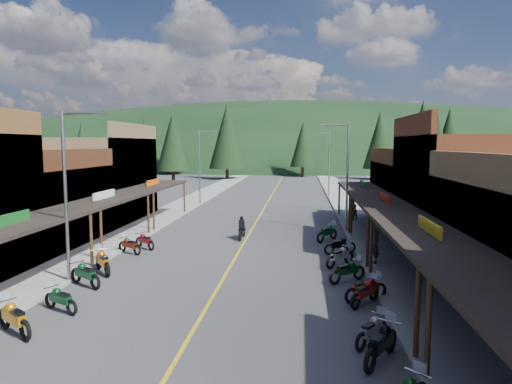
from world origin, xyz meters
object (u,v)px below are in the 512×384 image
(pine_0, at_px, (82,144))
(bike_west_7, at_px, (130,244))
(shop_west_2, at_px, (29,206))
(pine_1, at_px, (171,141))
(pine_7, at_px, (145,141))
(pedestrian_east_b, at_px, (353,209))
(pine_2, at_px, (227,136))
(bike_east_7, at_px, (340,255))
(pedestrian_east_a, at_px, (375,247))
(pine_8, at_px, (128,148))
(bike_east_8, at_px, (340,244))
(shop_east_3, at_px, (427,194))
(shop_east_2, at_px, (474,196))
(bike_east_2, at_px, (381,342))
(streetlight_2, at_px, (345,172))
(bike_east_6, at_px, (347,270))
(pine_11, at_px, (422,139))
(pine_9, at_px, (437,145))
(pine_4, at_px, (379,140))
(bike_west_4, at_px, (60,298))
(pine_3, at_px, (303,144))
(bike_east_3, at_px, (372,329))
(pine_5, at_px, (449,137))
(bike_west_8, at_px, (145,240))
(streetlight_1, at_px, (201,163))
(bike_west_6, at_px, (103,260))
(pine_10, at_px, (173,143))
(bike_west_5, at_px, (85,273))
(streetlight_0, at_px, (68,189))
(rider_on_bike, at_px, (242,230))
(bike_east_9, at_px, (327,232))

(pine_0, relative_size, bike_west_7, 5.59)
(shop_west_2, distance_m, pine_1, 69.22)
(pine_7, relative_size, pedestrian_east_b, 6.76)
(pine_2, bearing_deg, bike_east_7, -75.17)
(bike_east_7, height_order, pedestrian_east_a, pedestrian_east_a)
(pine_8, height_order, bike_east_8, pine_8)
(shop_east_3, bearing_deg, shop_east_2, -89.82)
(bike_east_2, relative_size, pedestrian_east_a, 1.32)
(streetlight_2, bearing_deg, pine_1, 116.53)
(bike_east_6, xyz_separation_m, pedestrian_east_b, (2.12, 17.07, 0.47))
(pine_0, relative_size, pine_11, 0.89)
(pine_1, height_order, pine_8, pine_1)
(bike_east_2, bearing_deg, pine_9, 103.70)
(pine_4, bearing_deg, pedestrian_east_a, -99.50)
(shop_east_3, height_order, bike_west_4, shop_east_3)
(shop_east_3, height_order, pedestrian_east_a, shop_east_3)
(bike_east_6, height_order, bike_east_8, bike_east_6)
(pine_3, height_order, pedestrian_east_a, pine_3)
(bike_east_7, bearing_deg, bike_east_3, -45.49)
(pine_3, bearing_deg, pine_5, 11.31)
(pine_5, bearing_deg, pedestrian_east_b, -113.55)
(bike_west_4, xyz_separation_m, bike_east_3, (11.59, -1.78, -0.02))
(bike_east_3, bearing_deg, bike_east_2, -48.85)
(pine_7, relative_size, pedestrian_east_a, 7.19)
(streetlight_2, relative_size, bike_west_8, 4.04)
(pine_11, bearing_deg, streetlight_1, -149.30)
(pine_0, bearing_deg, bike_west_8, -60.75)
(pine_9, height_order, bike_west_6, pine_9)
(streetlight_2, distance_m, pine_10, 48.91)
(pine_0, distance_m, pine_1, 17.90)
(pine_3, relative_size, pine_8, 1.10)
(streetlight_1, xyz_separation_m, pedestrian_east_b, (15.01, -9.53, -3.39))
(bike_west_5, height_order, bike_west_8, bike_west_5)
(streetlight_0, distance_m, bike_west_6, 4.23)
(bike_west_8, bearing_deg, rider_on_bike, -18.52)
(pine_4, xyz_separation_m, bike_west_6, (-24.22, -64.27, -6.57))
(pine_8, relative_size, bike_east_8, 4.87)
(shop_east_3, relative_size, bike_east_2, 4.76)
(pine_8, distance_m, pine_11, 42.06)
(pine_3, distance_m, pine_5, 30.63)
(pine_11, bearing_deg, bike_east_9, -113.43)
(bike_west_6, xyz_separation_m, bike_east_7, (12.05, 2.48, -0.05))
(bike_west_6, height_order, bike_west_8, bike_west_6)
(pine_8, distance_m, rider_on_bike, 41.72)
(pine_9, relative_size, pedestrian_east_a, 6.21)
(pine_10, bearing_deg, pine_11, -17.53)
(pedestrian_east_a, bearing_deg, pine_1, -155.06)
(pine_3, bearing_deg, pine_0, -174.81)
(pedestrian_east_a, bearing_deg, streetlight_1, -146.95)
(pine_9, relative_size, bike_east_6, 5.08)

